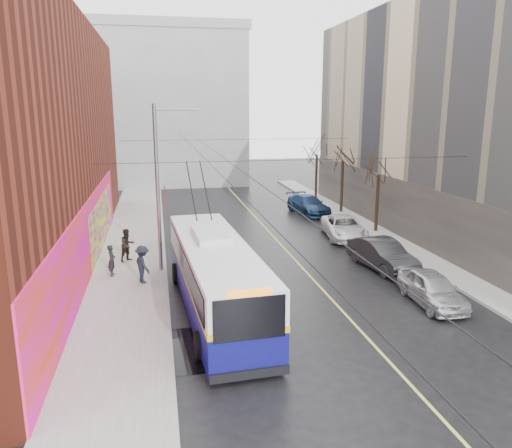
{
  "coord_description": "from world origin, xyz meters",
  "views": [
    {
      "loc": [
        -6.27,
        -16.57,
        8.77
      ],
      "look_at": [
        -1.36,
        8.18,
        2.89
      ],
      "focal_mm": 35.0,
      "sensor_mm": 36.0,
      "label": 1
    }
  ],
  "objects_px": {
    "parked_car_c": "(344,227)",
    "parked_car_d": "(308,205)",
    "streetlight_pole": "(161,184)",
    "trolleybus": "(215,275)",
    "following_car": "(189,232)",
    "parked_car_a": "(432,288)",
    "tree_mid": "(343,151)",
    "pedestrian_b": "(127,245)",
    "tree_near": "(379,164)",
    "tree_far": "(317,147)",
    "parked_car_b": "(382,255)",
    "pedestrian_a": "(112,260)",
    "pedestrian_c": "(143,264)"
  },
  "relations": [
    {
      "from": "streetlight_pole",
      "to": "pedestrian_b",
      "type": "height_order",
      "value": "streetlight_pole"
    },
    {
      "from": "pedestrian_b",
      "to": "pedestrian_a",
      "type": "bearing_deg",
      "value": -144.21
    },
    {
      "from": "tree_near",
      "to": "trolleybus",
      "type": "distance_m",
      "value": 17.96
    },
    {
      "from": "parked_car_c",
      "to": "parked_car_d",
      "type": "distance_m",
      "value": 8.28
    },
    {
      "from": "streetlight_pole",
      "to": "tree_near",
      "type": "bearing_deg",
      "value": 21.62
    },
    {
      "from": "tree_far",
      "to": "parked_car_c",
      "type": "bearing_deg",
      "value": -100.63
    },
    {
      "from": "parked_car_a",
      "to": "parked_car_c",
      "type": "xyz_separation_m",
      "value": [
        0.4,
        12.14,
        -0.0
      ]
    },
    {
      "from": "trolleybus",
      "to": "parked_car_a",
      "type": "xyz_separation_m",
      "value": [
        9.78,
        -1.11,
        -0.92
      ]
    },
    {
      "from": "tree_near",
      "to": "tree_mid",
      "type": "relative_size",
      "value": 0.96
    },
    {
      "from": "following_car",
      "to": "tree_mid",
      "type": "bearing_deg",
      "value": 25.11
    },
    {
      "from": "streetlight_pole",
      "to": "parked_car_a",
      "type": "relative_size",
      "value": 2.05
    },
    {
      "from": "streetlight_pole",
      "to": "pedestrian_b",
      "type": "bearing_deg",
      "value": 135.68
    },
    {
      "from": "tree_mid",
      "to": "pedestrian_a",
      "type": "xyz_separation_m",
      "value": [
        -17.83,
        -13.55,
        -4.27
      ]
    },
    {
      "from": "pedestrian_b",
      "to": "pedestrian_c",
      "type": "height_order",
      "value": "pedestrian_c"
    },
    {
      "from": "parked_car_b",
      "to": "tree_mid",
      "type": "bearing_deg",
      "value": 69.59
    },
    {
      "from": "tree_mid",
      "to": "following_car",
      "type": "height_order",
      "value": "tree_mid"
    },
    {
      "from": "parked_car_a",
      "to": "pedestrian_c",
      "type": "relative_size",
      "value": 2.29
    },
    {
      "from": "parked_car_c",
      "to": "following_car",
      "type": "bearing_deg",
      "value": -177.52
    },
    {
      "from": "parked_car_b",
      "to": "pedestrian_b",
      "type": "relative_size",
      "value": 2.65
    },
    {
      "from": "parked_car_a",
      "to": "pedestrian_c",
      "type": "xyz_separation_m",
      "value": [
        -13.01,
        5.08,
        0.36
      ]
    },
    {
      "from": "parked_car_b",
      "to": "pedestrian_b",
      "type": "xyz_separation_m",
      "value": [
        -13.95,
        3.82,
        0.27
      ]
    },
    {
      "from": "streetlight_pole",
      "to": "parked_car_b",
      "type": "height_order",
      "value": "streetlight_pole"
    },
    {
      "from": "pedestrian_b",
      "to": "trolleybus",
      "type": "bearing_deg",
      "value": -101.3
    },
    {
      "from": "trolleybus",
      "to": "parked_car_b",
      "type": "relative_size",
      "value": 2.55
    },
    {
      "from": "tree_near",
      "to": "parked_car_a",
      "type": "height_order",
      "value": "tree_near"
    },
    {
      "from": "streetlight_pole",
      "to": "trolleybus",
      "type": "xyz_separation_m",
      "value": [
        2.15,
        -5.96,
        -3.18
      ]
    },
    {
      "from": "tree_mid",
      "to": "parked_car_a",
      "type": "bearing_deg",
      "value": -99.06
    },
    {
      "from": "parked_car_a",
      "to": "parked_car_d",
      "type": "bearing_deg",
      "value": 91.37
    },
    {
      "from": "tree_far",
      "to": "parked_car_d",
      "type": "relative_size",
      "value": 1.24
    },
    {
      "from": "pedestrian_a",
      "to": "trolleybus",
      "type": "bearing_deg",
      "value": -133.19
    },
    {
      "from": "tree_mid",
      "to": "trolleybus",
      "type": "height_order",
      "value": "tree_mid"
    },
    {
      "from": "tree_far",
      "to": "parked_car_d",
      "type": "height_order",
      "value": "tree_far"
    },
    {
      "from": "streetlight_pole",
      "to": "trolleybus",
      "type": "relative_size",
      "value": 0.7
    },
    {
      "from": "tree_far",
      "to": "trolleybus",
      "type": "height_order",
      "value": "tree_far"
    },
    {
      "from": "tree_mid",
      "to": "parked_car_a",
      "type": "xyz_separation_m",
      "value": [
        -3.2,
        -20.07,
        -4.5
      ]
    },
    {
      "from": "trolleybus",
      "to": "parked_car_d",
      "type": "relative_size",
      "value": 2.41
    },
    {
      "from": "parked_car_d",
      "to": "tree_near",
      "type": "bearing_deg",
      "value": -79.02
    },
    {
      "from": "trolleybus",
      "to": "pedestrian_b",
      "type": "bearing_deg",
      "value": 114.33
    },
    {
      "from": "tree_far",
      "to": "parked_car_b",
      "type": "xyz_separation_m",
      "value": [
        -3.2,
        -21.86,
        -4.31
      ]
    },
    {
      "from": "parked_car_b",
      "to": "pedestrian_a",
      "type": "height_order",
      "value": "pedestrian_a"
    },
    {
      "from": "tree_near",
      "to": "parked_car_d",
      "type": "xyz_separation_m",
      "value": [
        -2.81,
        7.35,
        -4.21
      ]
    },
    {
      "from": "pedestrian_c",
      "to": "pedestrian_a",
      "type": "bearing_deg",
      "value": 23.75
    },
    {
      "from": "pedestrian_a",
      "to": "parked_car_a",
      "type": "bearing_deg",
      "value": -109.05
    },
    {
      "from": "streetlight_pole",
      "to": "tree_mid",
      "type": "height_order",
      "value": "streetlight_pole"
    },
    {
      "from": "tree_mid",
      "to": "parked_car_b",
      "type": "relative_size",
      "value": 1.33
    },
    {
      "from": "tree_near",
      "to": "parked_car_a",
      "type": "bearing_deg",
      "value": -103.76
    },
    {
      "from": "pedestrian_a",
      "to": "tree_near",
      "type": "bearing_deg",
      "value": -64.86
    },
    {
      "from": "pedestrian_a",
      "to": "pedestrian_b",
      "type": "height_order",
      "value": "pedestrian_b"
    },
    {
      "from": "streetlight_pole",
      "to": "pedestrian_a",
      "type": "bearing_deg",
      "value": -168.5
    },
    {
      "from": "trolleybus",
      "to": "following_car",
      "type": "height_order",
      "value": "trolleybus"
    }
  ]
}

